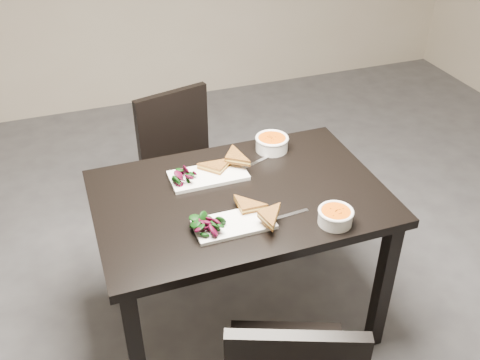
{
  "coord_description": "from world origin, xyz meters",
  "views": [
    {
      "loc": [
        -0.99,
        -1.78,
        2.07
      ],
      "look_at": [
        -0.37,
        -0.05,
        0.82
      ],
      "focal_mm": 40.84,
      "sensor_mm": 36.0,
      "label": 1
    }
  ],
  "objects_px": {
    "plate_near": "(234,224)",
    "plate_far": "(208,176)",
    "soup_bowl_far": "(272,142)",
    "chair_far": "(185,161)",
    "soup_bowl_near": "(336,216)",
    "table": "(240,213)"
  },
  "relations": [
    {
      "from": "plate_near",
      "to": "plate_far",
      "type": "xyz_separation_m",
      "value": [
        0.0,
        0.35,
        0.0
      ]
    },
    {
      "from": "plate_near",
      "to": "soup_bowl_far",
      "type": "distance_m",
      "value": 0.59
    },
    {
      "from": "soup_bowl_far",
      "to": "plate_near",
      "type": "bearing_deg",
      "value": -126.64
    },
    {
      "from": "chair_far",
      "to": "plate_near",
      "type": "relative_size",
      "value": 2.76
    },
    {
      "from": "chair_far",
      "to": "plate_far",
      "type": "distance_m",
      "value": 0.64
    },
    {
      "from": "plate_near",
      "to": "soup_bowl_far",
      "type": "bearing_deg",
      "value": 53.36
    },
    {
      "from": "chair_far",
      "to": "soup_bowl_near",
      "type": "relative_size",
      "value": 6.17
    },
    {
      "from": "soup_bowl_near",
      "to": "plate_far",
      "type": "relative_size",
      "value": 0.41
    },
    {
      "from": "plate_far",
      "to": "soup_bowl_far",
      "type": "relative_size",
      "value": 2.13
    },
    {
      "from": "plate_near",
      "to": "plate_far",
      "type": "distance_m",
      "value": 0.35
    },
    {
      "from": "table",
      "to": "chair_far",
      "type": "xyz_separation_m",
      "value": [
        -0.06,
        0.74,
        -0.17
      ]
    },
    {
      "from": "soup_bowl_far",
      "to": "plate_far",
      "type": "bearing_deg",
      "value": -160.82
    },
    {
      "from": "soup_bowl_near",
      "to": "plate_far",
      "type": "bearing_deg",
      "value": 128.21
    },
    {
      "from": "plate_far",
      "to": "soup_bowl_far",
      "type": "distance_m",
      "value": 0.37
    },
    {
      "from": "table",
      "to": "plate_far",
      "type": "relative_size",
      "value": 3.61
    },
    {
      "from": "table",
      "to": "plate_far",
      "type": "bearing_deg",
      "value": 118.12
    },
    {
      "from": "table",
      "to": "plate_far",
      "type": "xyz_separation_m",
      "value": [
        -0.09,
        0.16,
        0.11
      ]
    },
    {
      "from": "table",
      "to": "soup_bowl_near",
      "type": "relative_size",
      "value": 8.7
    },
    {
      "from": "table",
      "to": "plate_far",
      "type": "distance_m",
      "value": 0.21
    },
    {
      "from": "plate_far",
      "to": "soup_bowl_far",
      "type": "xyz_separation_m",
      "value": [
        0.35,
        0.12,
        0.03
      ]
    },
    {
      "from": "chair_far",
      "to": "plate_far",
      "type": "bearing_deg",
      "value": -107.55
    },
    {
      "from": "table",
      "to": "soup_bowl_far",
      "type": "distance_m",
      "value": 0.41
    }
  ]
}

